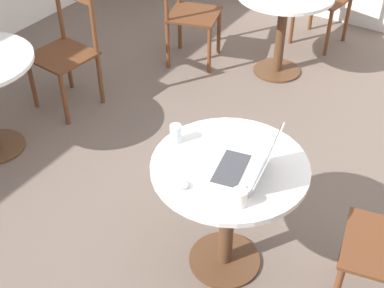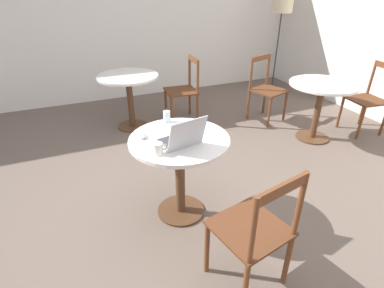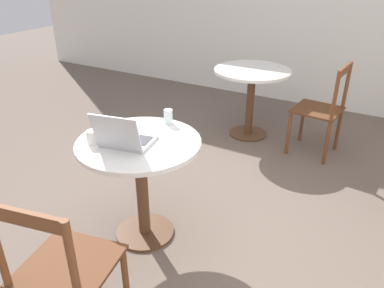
{
  "view_description": "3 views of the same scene",
  "coord_description": "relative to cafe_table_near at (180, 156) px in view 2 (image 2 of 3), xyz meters",
  "views": [
    {
      "loc": [
        -2.06,
        -1.01,
        2.52
      ],
      "look_at": [
        -0.09,
        0.25,
        0.65
      ],
      "focal_mm": 50.0,
      "sensor_mm": 36.0,
      "label": 1
    },
    {
      "loc": [
        -0.95,
        -2.06,
        1.85
      ],
      "look_at": [
        -0.04,
        0.12,
        0.57
      ],
      "focal_mm": 28.0,
      "sensor_mm": 36.0,
      "label": 2
    },
    {
      "loc": [
        1.14,
        -1.77,
        1.82
      ],
      "look_at": [
        -0.07,
        0.35,
        0.59
      ],
      "focal_mm": 35.0,
      "sensor_mm": 36.0,
      "label": 3
    }
  ],
  "objects": [
    {
      "name": "ground_plane",
      "position": [
        0.23,
        0.07,
        -0.58
      ],
      "size": [
        16.0,
        16.0,
        0.0
      ],
      "primitive_type": "plane",
      "color": "#66564C"
    },
    {
      "name": "wall_back",
      "position": [
        0.23,
        3.3,
        0.77
      ],
      "size": [
        9.4,
        0.06,
        2.7
      ],
      "color": "white",
      "rests_on": "ground_plane"
    },
    {
      "name": "cafe_table_near",
      "position": [
        0.0,
        0.0,
        0.0
      ],
      "size": [
        0.81,
        0.81,
        0.75
      ],
      "color": "#51331E",
      "rests_on": "ground_plane"
    },
    {
      "name": "cafe_table_mid",
      "position": [
        2.15,
        0.68,
        0.0
      ],
      "size": [
        0.81,
        0.81,
        0.75
      ],
      "color": "#51331E",
      "rests_on": "ground_plane"
    },
    {
      "name": "cafe_table_far",
      "position": [
        0.01,
        1.97,
        0.0
      ],
      "size": [
        0.81,
        0.81,
        0.75
      ],
      "color": "#51331E",
      "rests_on": "ground_plane"
    },
    {
      "name": "chair_near_front",
      "position": [
        0.18,
        -0.86,
        -0.12
      ],
      "size": [
        0.51,
        0.51,
        0.93
      ],
      "color": "brown",
      "rests_on": "ground_plane"
    },
    {
      "name": "chair_mid_right",
      "position": [
        2.93,
        0.59,
        -0.12
      ],
      "size": [
        0.48,
        0.48,
        0.93
      ],
      "color": "brown",
      "rests_on": "ground_plane"
    },
    {
      "name": "chair_mid_back",
      "position": [
        1.9,
        1.47,
        -0.12
      ],
      "size": [
        0.54,
        0.54,
        0.93
      ],
      "color": "brown",
      "rests_on": "ground_plane"
    },
    {
      "name": "chair_far_right",
      "position": [
        0.78,
        1.9,
        -0.12
      ],
      "size": [
        0.47,
        0.47,
        0.93
      ],
      "color": "brown",
      "rests_on": "ground_plane"
    },
    {
      "name": "floor_lamp",
      "position": [
        2.98,
        2.72,
        0.8
      ],
      "size": [
        0.36,
        0.36,
        1.58
      ],
      "color": "#333333",
      "rests_on": "ground_plane"
    },
    {
      "name": "laptop",
      "position": [
        -0.03,
        -0.1,
        0.22
      ],
      "size": [
        0.36,
        0.37,
        0.25
      ],
      "color": "#B7B7BC",
      "rests_on": "cafe_table_near"
    },
    {
      "name": "mouse",
      "position": [
        -0.27,
        0.13,
        0.19
      ],
      "size": [
        0.06,
        0.1,
        0.03
      ],
      "color": "#B7B7BC",
      "rests_on": "cafe_table_near"
    },
    {
      "name": "mug",
      "position": [
        -0.22,
        -0.18,
        0.21
      ],
      "size": [
        0.11,
        0.07,
        0.09
      ],
      "color": "silver",
      "rests_on": "cafe_table_near"
    },
    {
      "name": "drinking_glass",
      "position": [
        0.01,
        0.34,
        0.22
      ],
      "size": [
        0.06,
        0.06,
        0.1
      ],
      "color": "silver",
      "rests_on": "cafe_table_near"
    }
  ]
}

